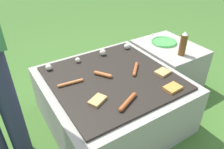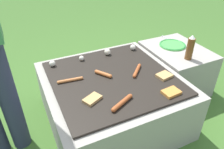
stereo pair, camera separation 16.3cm
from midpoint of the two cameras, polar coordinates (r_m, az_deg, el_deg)
ground_plane at (r=1.91m, az=2.49°, el=-11.33°), size 14.00×14.00×0.00m
grill at (r=1.77m, az=2.65°, el=-6.46°), size 1.00×1.00×0.42m
side_ledge at (r=2.26m, az=18.00°, el=1.47°), size 0.50×0.62×0.42m
sausage_front_center at (r=1.60m, az=-8.03°, el=-1.54°), size 0.19×0.04×0.02m
sausage_front_left at (r=1.65m, az=0.51°, el=0.09°), size 0.10×0.13×0.03m
sausage_mid_left at (r=1.38m, az=6.01°, el=-7.49°), size 0.18×0.10×0.03m
sausage_back_center at (r=1.71m, az=9.27°, el=0.95°), size 0.15×0.15×0.03m
bread_slice_left at (r=1.41m, az=-1.86°, el=-6.54°), size 0.14×0.12×0.02m
bread_slice_right at (r=1.54m, az=18.16°, el=-4.52°), size 0.12×0.10×0.02m
bread_slice_center at (r=1.70m, az=16.20°, el=-0.37°), size 0.12×0.10×0.02m
mushroom_row at (r=1.90m, az=-1.06°, el=5.28°), size 0.79×0.07×0.06m
plate_colorful at (r=2.21m, az=17.61°, el=7.36°), size 0.25×0.25×0.02m
condiment_bottle at (r=1.97m, az=22.02°, el=6.42°), size 0.06×0.06×0.22m
fork_utensil at (r=2.34m, az=16.15°, el=8.94°), size 0.03×0.17×0.01m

